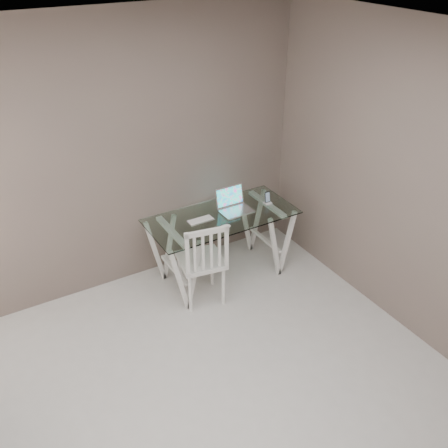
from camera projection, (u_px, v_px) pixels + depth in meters
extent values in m
plane|color=beige|center=(234.00, 436.00, 3.69)|extent=(4.50, 4.50, 0.00)
cube|color=white|center=(239.00, 62.00, 2.30)|extent=(4.00, 4.50, 0.02)
cube|color=#695A52|center=(110.00, 161.00, 4.66)|extent=(4.00, 0.02, 2.70)
cube|color=silver|center=(222.00, 216.00, 4.99)|extent=(1.50, 0.70, 0.01)
cube|color=white|center=(174.00, 263.00, 4.95)|extent=(0.24, 0.62, 0.72)
cube|color=white|center=(265.00, 233.00, 5.42)|extent=(0.24, 0.62, 0.72)
cube|color=white|center=(201.00, 261.00, 4.84)|extent=(0.49, 0.49, 0.04)
cylinder|color=white|center=(190.00, 294.00, 4.77)|extent=(0.04, 0.04, 0.43)
cylinder|color=white|center=(224.00, 286.00, 4.87)|extent=(0.04, 0.04, 0.43)
cylinder|color=white|center=(181.00, 274.00, 5.04)|extent=(0.04, 0.04, 0.43)
cylinder|color=white|center=(212.00, 267.00, 5.14)|extent=(0.04, 0.04, 0.43)
cube|color=white|center=(207.00, 251.00, 4.56)|extent=(0.42, 0.10, 0.47)
cube|color=silver|center=(236.00, 211.00, 5.06)|extent=(0.32, 0.22, 0.01)
cube|color=#19D899|center=(229.00, 196.00, 5.10)|extent=(0.32, 0.05, 0.21)
cube|color=silver|center=(200.00, 220.00, 4.90)|extent=(0.27, 0.12, 0.01)
ellipsoid|color=silver|center=(225.00, 227.00, 4.77)|extent=(0.12, 0.07, 0.04)
cube|color=white|center=(268.00, 203.00, 5.20)|extent=(0.07, 0.07, 0.02)
cube|color=black|center=(267.00, 197.00, 5.18)|extent=(0.06, 0.03, 0.12)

